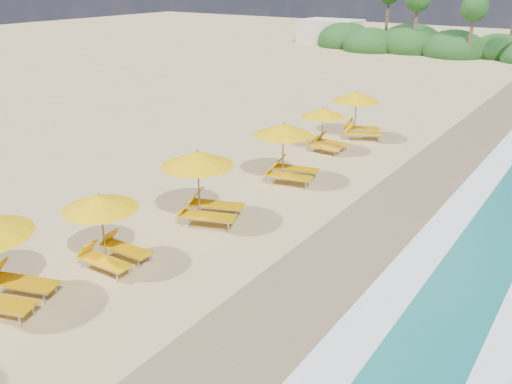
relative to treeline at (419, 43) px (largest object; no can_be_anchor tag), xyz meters
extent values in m
plane|color=tan|center=(9.94, -45.51, -1.00)|extent=(160.00, 160.00, 0.00)
cube|color=#826A4D|center=(13.94, -45.51, -0.99)|extent=(4.00, 160.00, 0.01)
cube|color=white|center=(15.44, -45.51, -0.97)|extent=(1.20, 160.00, 0.01)
cylinder|color=olive|center=(7.73, -50.25, 0.09)|extent=(0.05, 0.05, 2.16)
cone|color=#EBAD04|center=(7.73, -50.25, 0.98)|extent=(2.34, 2.34, 0.43)
sphere|color=olive|center=(7.73, -50.25, 1.23)|extent=(0.08, 0.08, 0.08)
cylinder|color=olive|center=(8.09, -46.33, 0.24)|extent=(0.06, 0.06, 2.48)
cone|color=#EBAD04|center=(8.09, -46.33, 1.27)|extent=(3.29, 3.29, 0.50)
sphere|color=olive|center=(8.09, -46.33, 1.55)|extent=(0.09, 0.09, 0.09)
cylinder|color=olive|center=(8.42, -41.37, 0.21)|extent=(0.06, 0.06, 2.40)
cone|color=#EBAD04|center=(8.42, -41.37, 1.20)|extent=(2.98, 2.98, 0.48)
sphere|color=olive|center=(8.42, -41.37, 1.47)|extent=(0.09, 0.09, 0.09)
cylinder|color=olive|center=(7.81, -36.81, 0.04)|extent=(0.05, 0.05, 2.07)
cone|color=#EBAD04|center=(7.81, -36.81, 0.90)|extent=(2.13, 2.13, 0.42)
sphere|color=olive|center=(7.81, -36.81, 1.13)|extent=(0.07, 0.07, 0.07)
cylinder|color=olive|center=(8.20, -33.88, 0.20)|extent=(0.06, 0.06, 2.39)
cone|color=#EBAD04|center=(8.20, -33.88, 1.20)|extent=(3.33, 3.33, 0.48)
sphere|color=olive|center=(8.20, -33.88, 1.46)|extent=(0.09, 0.09, 0.09)
ellipsoid|color=#163D14|center=(3.94, -0.51, -0.37)|extent=(6.40, 6.40, 4.16)
ellipsoid|color=#163D14|center=(-1.06, 0.49, -0.29)|extent=(7.20, 7.20, 4.68)
ellipsoid|color=#163D14|center=(-5.06, -1.51, -0.41)|extent=(6.00, 6.00, 3.90)
ellipsoid|color=#163D14|center=(7.94, 1.49, -0.45)|extent=(5.60, 5.60, 3.64)
ellipsoid|color=#163D14|center=(-9.06, 0.49, -0.35)|extent=(6.60, 6.60, 4.29)
cylinder|color=brown|center=(5.94, -2.51, 1.50)|extent=(0.36, 0.36, 5.00)
sphere|color=#163D14|center=(5.94, -2.51, 4.00)|extent=(2.60, 2.60, 2.60)
cylinder|color=brown|center=(-0.06, -1.51, 1.80)|extent=(0.36, 0.36, 5.60)
cylinder|color=brown|center=(-4.06, 0.49, 2.10)|extent=(0.36, 0.36, 6.20)
cube|color=beige|center=(-12.06, 2.49, 0.40)|extent=(7.00, 5.00, 2.80)
camera|label=1|loc=(19.40, -59.15, 7.07)|focal=37.15mm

